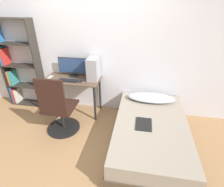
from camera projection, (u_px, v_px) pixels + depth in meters
ground_plane at (77, 152)px, 2.73m from camera, size 14.00×14.00×0.00m
wall_back at (95, 50)px, 3.28m from camera, size 8.00×0.05×2.50m
desk at (73, 85)px, 3.41m from camera, size 1.07×0.51×0.75m
bookshelf at (16, 68)px, 3.61m from camera, size 0.79×0.25×1.80m
office_chair at (59, 112)px, 2.96m from camera, size 0.58×0.58×1.09m
bed at (150, 133)px, 2.79m from camera, size 1.14×1.86×0.43m
pillow at (151, 98)px, 3.24m from camera, size 0.86×0.36×0.11m
magazine at (144, 124)px, 2.64m from camera, size 0.24×0.32×0.01m
monitor at (73, 66)px, 3.38m from camera, size 0.59×0.20×0.37m
keyboard at (68, 80)px, 3.26m from camera, size 0.37×0.12×0.02m
pc_tower at (94, 69)px, 3.24m from camera, size 0.20×0.33×0.42m
mouse at (80, 81)px, 3.22m from camera, size 0.06×0.09×0.02m
phone at (50, 77)px, 3.41m from camera, size 0.07×0.14×0.01m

